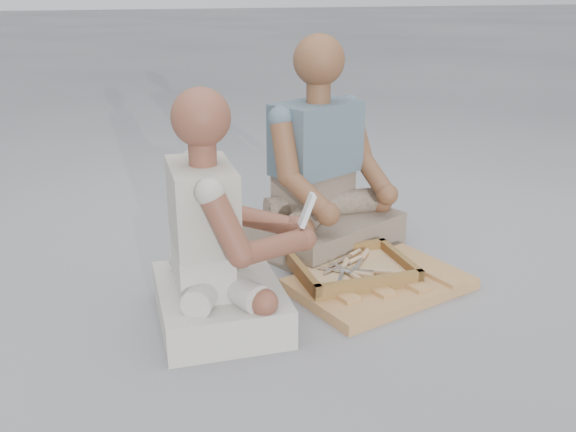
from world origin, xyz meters
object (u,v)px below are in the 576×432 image
object	(u,v)px
tool_tray	(352,269)
companion	(321,180)
carved_panel	(379,284)
craftsman	(216,247)

from	to	relation	value
tool_tray	companion	bearing A→B (deg)	88.20
carved_panel	companion	size ratio (longest dim) A/B	0.70
tool_tray	craftsman	bearing A→B (deg)	-166.92
craftsman	tool_tray	bearing A→B (deg)	104.67
carved_panel	companion	world-z (taller)	companion
carved_panel	tool_tray	bearing A→B (deg)	138.12
craftsman	companion	bearing A→B (deg)	134.54
carved_panel	craftsman	xyz separation A→B (m)	(-0.66, -0.06, 0.26)
carved_panel	craftsman	bearing A→B (deg)	-175.05
carved_panel	tool_tray	size ratio (longest dim) A/B	1.47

